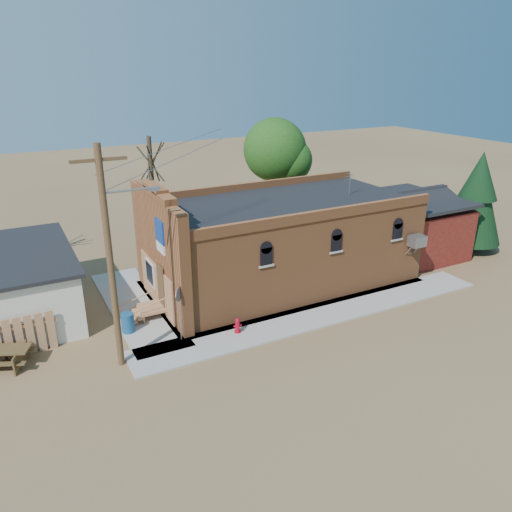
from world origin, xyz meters
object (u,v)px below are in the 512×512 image
utility_pole (111,256)px  trash_barrel (128,323)px  brick_bar (277,242)px  stop_sign (179,299)px  picnic_table (5,355)px  fire_hydrant (238,325)px

utility_pole → trash_barrel: utility_pole is taller
brick_bar → stop_sign: 7.94m
trash_barrel → picnic_table: bearing=-175.7°
fire_hydrant → picnic_table: bearing=-170.8°
trash_barrel → picnic_table: 5.11m
fire_hydrant → stop_sign: size_ratio=0.27×
brick_bar → fire_hydrant: size_ratio=23.12×
brick_bar → stop_sign: brick_bar is taller
brick_bar → trash_barrel: bearing=-167.9°
stop_sign → trash_barrel: bearing=113.8°
fire_hydrant → picnic_table: size_ratio=0.29×
utility_pole → trash_barrel: (0.84, 2.38, -4.24)m
fire_hydrant → utility_pole: bearing=-158.9°
stop_sign → fire_hydrant: bearing=-37.0°
brick_bar → trash_barrel: 9.32m
brick_bar → stop_sign: bearing=-152.3°
fire_hydrant → picnic_table: 9.71m
stop_sign → picnic_table: 7.32m
fire_hydrant → picnic_table: picnic_table is taller
utility_pole → trash_barrel: 4.94m
trash_barrel → picnic_table: trash_barrel is taller
stop_sign → picnic_table: (-7.02, 1.40, -1.53)m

